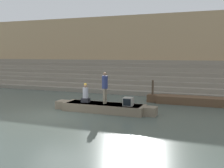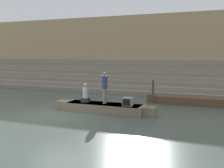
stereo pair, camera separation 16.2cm
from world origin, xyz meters
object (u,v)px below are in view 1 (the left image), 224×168
(tv_set, at_px, (128,102))
(person_standing, at_px, (105,85))
(person_rowing, at_px, (86,94))
(moored_boat_shore, at_px, (197,100))
(rowboat_main, at_px, (104,107))
(mooring_post, at_px, (153,91))

(tv_set, bearing_deg, person_standing, 173.90)
(person_rowing, xyz_separation_m, tv_set, (2.42, -0.12, -0.21))
(person_standing, height_order, moored_boat_shore, person_standing)
(tv_set, bearing_deg, rowboat_main, 175.03)
(rowboat_main, height_order, moored_boat_shore, moored_boat_shore)
(mooring_post, bearing_deg, tv_set, -96.40)
(moored_boat_shore, bearing_deg, person_standing, -137.98)
(person_standing, xyz_separation_m, person_rowing, (-1.12, -0.00, -0.53))
(rowboat_main, xyz_separation_m, mooring_post, (1.78, 3.69, 0.46))
(mooring_post, bearing_deg, rowboat_main, -115.77)
(tv_set, relative_size, mooring_post, 0.35)
(person_standing, distance_m, tv_set, 1.51)
(mooring_post, bearing_deg, moored_boat_shore, 1.73)
(person_standing, xyz_separation_m, mooring_post, (1.73, 3.67, -0.70))
(mooring_post, bearing_deg, person_rowing, -127.79)
(rowboat_main, relative_size, person_rowing, 5.35)
(person_rowing, height_order, tv_set, person_rowing)
(rowboat_main, bearing_deg, mooring_post, 61.52)
(rowboat_main, bearing_deg, moored_boat_shore, 37.46)
(person_standing, height_order, mooring_post, person_standing)
(person_standing, bearing_deg, person_rowing, -177.01)
(rowboat_main, distance_m, person_rowing, 1.24)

